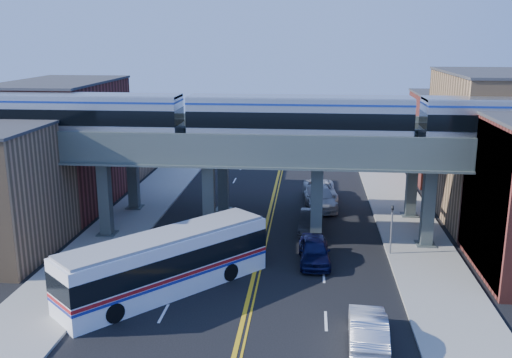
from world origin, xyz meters
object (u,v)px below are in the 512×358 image
at_px(transit_bus, 167,263).
at_px(car_parked_curb, 368,330).
at_px(traffic_signal, 392,224).
at_px(car_lane_c, 320,191).
at_px(car_lane_d, 320,197).
at_px(car_lane_b, 311,221).
at_px(car_lane_a, 314,250).
at_px(transit_train, 299,118).
at_px(stop_sign, 260,243).

distance_m(transit_bus, car_parked_curb, 12.64).
height_order(traffic_signal, car_lane_c, traffic_signal).
xyz_separation_m(traffic_signal, transit_bus, (-14.18, -7.12, -0.51)).
bearing_deg(traffic_signal, car_lane_d, 113.14).
bearing_deg(car_lane_c, transit_bus, -118.27).
height_order(car_lane_b, car_lane_c, car_lane_c).
relative_size(transit_bus, car_lane_a, 2.36).
bearing_deg(transit_train, car_lane_c, 80.59).
bearing_deg(stop_sign, traffic_signal, 18.63).
distance_m(transit_train, car_parked_curb, 17.09).
distance_m(transit_train, transit_bus, 14.03).
height_order(stop_sign, car_lane_d, stop_sign).
bearing_deg(transit_bus, car_lane_b, 6.07).
bearing_deg(traffic_signal, car_parked_curb, -102.36).
bearing_deg(car_lane_b, car_lane_c, 88.21).
bearing_deg(car_lane_d, car_lane_a, -99.80).
xyz_separation_m(car_lane_a, car_lane_c, (0.58, 15.13, 0.02)).
relative_size(stop_sign, traffic_signal, 0.64).
relative_size(car_lane_a, car_lane_c, 0.80).
distance_m(transit_bus, car_lane_b, 14.59).
bearing_deg(car_lane_c, car_parked_curb, -88.97).
distance_m(transit_bus, car_lane_d, 20.59).
xyz_separation_m(stop_sign, transit_bus, (-5.28, -4.12, 0.03)).
relative_size(car_lane_a, car_parked_curb, 0.97).
relative_size(transit_train, car_lane_b, 9.96).
bearing_deg(car_parked_curb, transit_train, -71.91).
bearing_deg(car_lane_b, transit_train, -108.22).
distance_m(stop_sign, car_parked_curb, 11.23).
distance_m(transit_train, car_lane_b, 8.98).
relative_size(car_lane_b, car_lane_c, 0.76).
xyz_separation_m(transit_train, traffic_signal, (6.63, -2.00, -7.02)).
bearing_deg(transit_bus, transit_train, 2.67).
xyz_separation_m(transit_bus, car_lane_b, (8.60, 11.74, -0.99)).
height_order(stop_sign, car_lane_c, stop_sign).
xyz_separation_m(traffic_signal, car_lane_b, (-5.57, 4.63, -1.50)).
bearing_deg(car_parked_curb, car_lane_c, -82.68).
xyz_separation_m(transit_bus, car_lane_a, (8.85, 5.34, -0.92)).
xyz_separation_m(stop_sign, traffic_signal, (8.90, 3.00, 0.54)).
relative_size(transit_bus, car_lane_b, 2.46).
height_order(stop_sign, car_lane_a, stop_sign).
xyz_separation_m(transit_bus, car_lane_d, (9.40, 18.30, -0.88)).
height_order(car_lane_b, car_lane_d, car_lane_d).
relative_size(transit_train, car_lane_c, 7.61).
relative_size(traffic_signal, car_lane_c, 0.64).
relative_size(traffic_signal, car_lane_a, 0.80).
bearing_deg(car_lane_c, car_lane_b, -98.95).
bearing_deg(car_lane_b, traffic_signal, -36.07).
height_order(car_lane_b, car_parked_curb, car_parked_curb).
height_order(transit_train, stop_sign, transit_train).
relative_size(traffic_signal, car_lane_d, 0.66).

